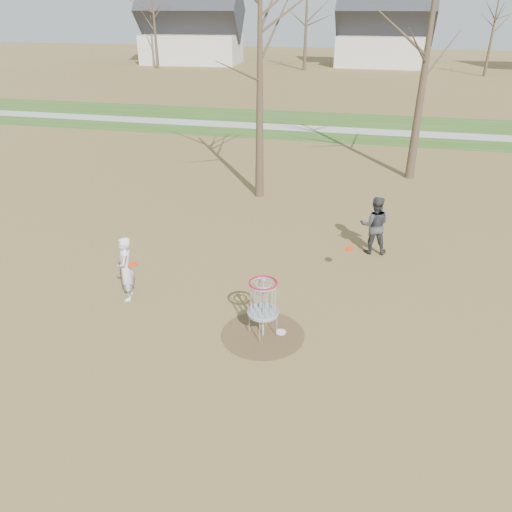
{
  "coord_description": "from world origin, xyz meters",
  "views": [
    {
      "loc": [
        1.85,
        -8.6,
        6.34
      ],
      "look_at": [
        -0.5,
        1.5,
        1.1
      ],
      "focal_mm": 35.0,
      "sensor_mm": 36.0,
      "label": 1
    }
  ],
  "objects_px": {
    "disc_grounded": "(281,332)",
    "player_throwing": "(374,225)",
    "player_standing": "(126,269)",
    "disc_golf_basket": "(263,298)"
  },
  "relations": [
    {
      "from": "player_standing",
      "to": "disc_golf_basket",
      "type": "height_order",
      "value": "player_standing"
    },
    {
      "from": "player_standing",
      "to": "player_throwing",
      "type": "relative_size",
      "value": 0.95
    },
    {
      "from": "player_standing",
      "to": "disc_golf_basket",
      "type": "distance_m",
      "value": 3.55
    },
    {
      "from": "disc_grounded",
      "to": "disc_golf_basket",
      "type": "distance_m",
      "value": 0.98
    },
    {
      "from": "disc_grounded",
      "to": "disc_golf_basket",
      "type": "relative_size",
      "value": 0.16
    },
    {
      "from": "player_throwing",
      "to": "disc_golf_basket",
      "type": "relative_size",
      "value": 1.24
    },
    {
      "from": "player_throwing",
      "to": "player_standing",
      "type": "bearing_deg",
      "value": 29.68
    },
    {
      "from": "player_standing",
      "to": "disc_grounded",
      "type": "height_order",
      "value": "player_standing"
    },
    {
      "from": "disc_grounded",
      "to": "disc_golf_basket",
      "type": "xyz_separation_m",
      "value": [
        -0.37,
        -0.16,
        0.89
      ]
    },
    {
      "from": "disc_grounded",
      "to": "player_throwing",
      "type": "bearing_deg",
      "value": 68.01
    }
  ]
}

